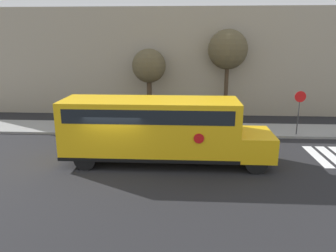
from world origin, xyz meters
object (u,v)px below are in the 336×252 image
object	(u,v)px
stop_sign	(299,107)
tree_near_sidewalk	(149,67)
school_bus	(157,127)
tree_far_sidewalk	(228,50)

from	to	relation	value
stop_sign	tree_near_sidewalk	bearing A→B (deg)	155.78
school_bus	tree_near_sidewalk	bearing A→B (deg)	98.73
tree_near_sidewalk	tree_far_sidewalk	size ratio (longest dim) A/B	0.79
stop_sign	tree_near_sidewalk	xyz separation A→B (m)	(-9.44, 4.25, 2.00)
tree_far_sidewalk	school_bus	bearing A→B (deg)	-114.09
school_bus	stop_sign	bearing A→B (deg)	30.37
tree_near_sidewalk	stop_sign	bearing A→B (deg)	-24.22
stop_sign	tree_near_sidewalk	world-z (taller)	tree_near_sidewalk
tree_far_sidewalk	tree_near_sidewalk	bearing A→B (deg)	-174.15
school_bus	tree_near_sidewalk	world-z (taller)	tree_near_sidewalk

